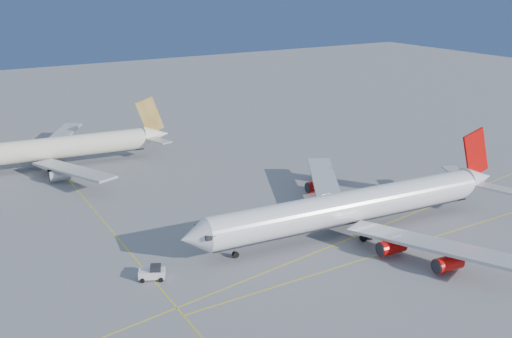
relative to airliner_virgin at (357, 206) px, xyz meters
name	(u,v)px	position (x,y,z in m)	size (l,w,h in m)	color
ground	(339,224)	(-0.62, 4.19, -5.23)	(500.00, 500.00, 0.00)	slate
taxiway_lines	(260,228)	(-15.34, 10.53, -5.22)	(118.86, 140.00, 0.02)	yellow
airliner_virgin	(357,206)	(0.00, 0.00, 0.00)	(70.33, 62.93, 17.34)	white
airliner_etihad	(50,149)	(-41.74, 70.56, -0.23)	(62.93, 57.80, 16.42)	#ECE5C9
pushback_tug	(153,273)	(-40.47, 2.56, -4.12)	(4.73, 3.95, 2.38)	white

